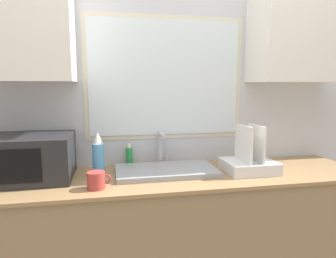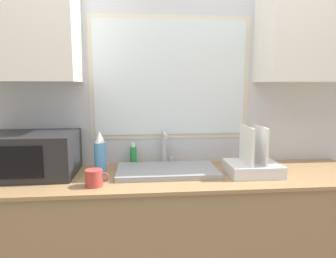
# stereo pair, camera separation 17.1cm
# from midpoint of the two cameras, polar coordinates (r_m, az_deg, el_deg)

# --- Properties ---
(countertop) EXTENTS (2.35, 0.60, 0.89)m
(countertop) POSITION_cam_midpoint_polar(r_m,az_deg,el_deg) (1.99, -1.42, -21.02)
(countertop) COLOR #8C7251
(countertop) RESTS_ON ground_plane
(wall_back) EXTENTS (6.00, 0.38, 2.60)m
(wall_back) POSITION_cam_midpoint_polar(r_m,az_deg,el_deg) (2.00, -2.87, 7.78)
(wall_back) COLOR silver
(wall_back) RESTS_ON ground_plane
(sink_basin) EXTENTS (0.60, 0.33, 0.03)m
(sink_basin) POSITION_cam_midpoint_polar(r_m,az_deg,el_deg) (1.83, -3.10, -7.97)
(sink_basin) COLOR gray
(sink_basin) RESTS_ON countertop
(faucet) EXTENTS (0.08, 0.17, 0.23)m
(faucet) POSITION_cam_midpoint_polar(r_m,az_deg,el_deg) (1.97, -3.73, -3.14)
(faucet) COLOR #B7B7BC
(faucet) RESTS_ON countertop
(microwave) EXTENTS (0.52, 0.39, 0.25)m
(microwave) POSITION_cam_midpoint_polar(r_m,az_deg,el_deg) (1.90, -28.07, -4.89)
(microwave) COLOR #232326
(microwave) RESTS_ON countertop
(dish_rack) EXTENTS (0.30, 0.26, 0.29)m
(dish_rack) POSITION_cam_midpoint_polar(r_m,az_deg,el_deg) (1.89, 12.72, -6.22)
(dish_rack) COLOR silver
(dish_rack) RESTS_ON countertop
(spray_bottle) EXTENTS (0.07, 0.07, 0.26)m
(spray_bottle) POSITION_cam_midpoint_polar(r_m,az_deg,el_deg) (1.80, -15.85, -4.91)
(spray_bottle) COLOR #4C99D8
(spray_bottle) RESTS_ON countertop
(soap_bottle) EXTENTS (0.04, 0.04, 0.15)m
(soap_bottle) POSITION_cam_midpoint_polar(r_m,az_deg,el_deg) (2.00, -9.84, -5.18)
(soap_bottle) COLOR #268C3F
(soap_bottle) RESTS_ON countertop
(mug_near_sink) EXTENTS (0.12, 0.09, 0.09)m
(mug_near_sink) POSITION_cam_midpoint_polar(r_m,az_deg,el_deg) (1.62, -16.52, -9.39)
(mug_near_sink) COLOR #A53833
(mug_near_sink) RESTS_ON countertop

